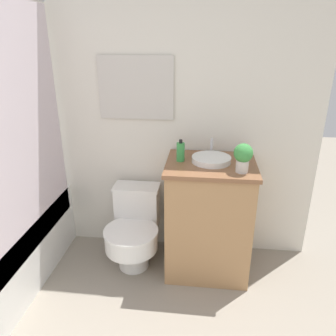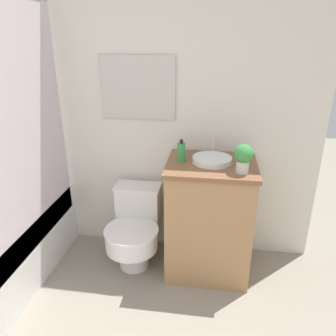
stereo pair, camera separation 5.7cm
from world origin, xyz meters
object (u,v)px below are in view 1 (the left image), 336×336
(toilet, at_px, (134,229))
(potted_plant, at_px, (243,156))
(soap_bottle, at_px, (181,152))
(sink, at_px, (211,159))

(toilet, distance_m, potted_plant, 1.06)
(toilet, relative_size, soap_bottle, 3.89)
(sink, height_order, soap_bottle, soap_bottle)
(toilet, distance_m, soap_bottle, 0.75)
(toilet, relative_size, potted_plant, 3.15)
(sink, xyz_separation_m, soap_bottle, (-0.22, -0.00, 0.05))
(potted_plant, bearing_deg, sink, 140.23)
(soap_bottle, xyz_separation_m, potted_plant, (0.42, -0.16, 0.04))
(toilet, height_order, sink, sink)
(potted_plant, bearing_deg, toilet, 169.99)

